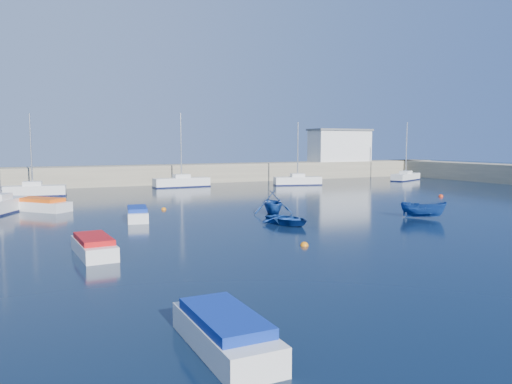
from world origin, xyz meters
name	(u,v)px	position (x,y,z in m)	size (l,w,h in m)	color
ground	(384,243)	(0.00, 0.00, 0.00)	(220.00, 220.00, 0.00)	black
back_wall	(161,174)	(0.00, 46.00, 1.30)	(96.00, 4.50, 2.60)	gray
right_arm	(469,171)	(44.00, 32.00, 1.30)	(4.50, 32.00, 2.60)	gray
harbor_office	(340,146)	(30.00, 46.00, 5.10)	(10.00, 4.00, 5.00)	silver
sailboat_3	(1,206)	(-19.49, 22.82, 0.63)	(4.25, 6.16, 8.08)	silver
sailboat_5	(33,190)	(-16.64, 35.90, 0.63)	(6.77, 2.85, 8.67)	silver
sailboat_6	(182,182)	(0.93, 39.72, 0.65)	(7.18, 2.13, 9.39)	silver
sailboat_7	(298,180)	(15.75, 35.62, 0.62)	(6.54, 3.35, 8.34)	silver
sailboat_8	(406,177)	(34.80, 35.73, 0.57)	(6.84, 4.46, 8.69)	silver
motorboat_0	(94,246)	(-15.07, 4.10, 0.46)	(1.71, 4.44, 0.98)	silver
motorboat_1	(137,214)	(-10.49, 14.57, 0.46)	(2.12, 4.19, 0.98)	silver
motorboat_2	(40,205)	(-16.57, 23.16, 0.51)	(4.81, 5.22, 1.09)	silver
motorboat_3	(225,332)	(-13.62, -9.44, 0.50)	(1.62, 4.53, 1.06)	silver
dinghy_center	(288,219)	(-1.69, 7.92, 0.37)	(2.55, 3.57, 0.74)	navy
dinghy_left	(273,202)	(-0.12, 13.02, 0.92)	(3.02, 3.50, 1.84)	navy
dinghy_right	(423,210)	(8.92, 6.05, 0.64)	(1.24, 3.30, 1.27)	navy
buoy_0	(304,246)	(-4.40, 1.36, 0.00)	(0.46, 0.46, 0.46)	orange
buoy_1	(418,213)	(10.54, 8.23, 0.00)	(0.39, 0.39, 0.39)	red
buoy_3	(164,210)	(-7.20, 19.25, 0.00)	(0.43, 0.43, 0.43)	orange
buoy_4	(441,197)	(21.78, 16.50, 0.00)	(0.50, 0.50, 0.50)	red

